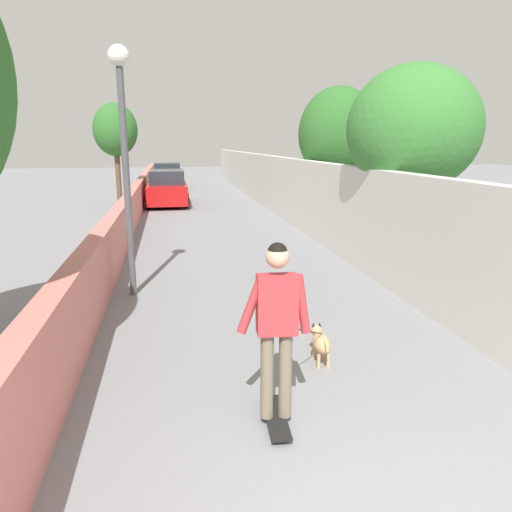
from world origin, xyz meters
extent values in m
plane|color=gray|center=(14.00, 0.00, 0.00)|extent=(80.00, 80.00, 0.00)
cube|color=#CC726B|center=(12.00, 2.73, 0.59)|extent=(48.00, 0.30, 1.17)
cube|color=silver|center=(12.00, -2.73, 1.10)|extent=(48.00, 0.30, 2.21)
cylinder|color=brown|center=(7.50, -3.62, 1.09)|extent=(0.21, 0.21, 2.18)
ellipsoid|color=#387A33|center=(7.50, -3.62, 3.01)|extent=(2.75, 2.75, 2.63)
cylinder|color=#473523|center=(13.00, -3.97, 1.11)|extent=(0.22, 0.22, 2.23)
ellipsoid|color=#2D6628|center=(13.00, -3.97, 3.00)|extent=(2.58, 2.58, 2.97)
cylinder|color=brown|center=(19.00, 3.58, 1.35)|extent=(0.22, 0.22, 2.71)
ellipsoid|color=#2D6628|center=(19.00, 3.58, 3.25)|extent=(1.81, 1.81, 2.16)
cylinder|color=#4C4C51|center=(6.63, 2.18, 1.99)|extent=(0.12, 0.12, 3.98)
sphere|color=silver|center=(6.63, 2.18, 4.13)|extent=(0.36, 0.36, 0.36)
cube|color=black|center=(2.12, 0.48, 0.07)|extent=(0.81, 0.25, 0.02)
cylinder|color=beige|center=(2.41, 0.54, 0.03)|extent=(0.06, 0.03, 0.06)
cylinder|color=beige|center=(2.40, 0.40, 0.03)|extent=(0.06, 0.03, 0.06)
cylinder|color=beige|center=(1.85, 0.57, 0.03)|extent=(0.06, 0.03, 0.06)
cylinder|color=beige|center=(1.84, 0.43, 0.03)|extent=(0.06, 0.03, 0.06)
cylinder|color=#726651|center=(2.13, 0.57, 0.53)|extent=(0.14, 0.14, 0.89)
cylinder|color=#726651|center=(2.12, 0.39, 0.53)|extent=(0.14, 0.14, 0.89)
cube|color=#B23338|center=(2.12, 0.48, 1.25)|extent=(0.24, 0.39, 0.57)
cylinder|color=#B23338|center=(2.14, 0.72, 1.27)|extent=(0.11, 0.29, 0.58)
cylinder|color=#B23338|center=(2.11, 0.24, 1.25)|extent=(0.10, 0.18, 0.59)
sphere|color=tan|center=(2.12, 0.48, 1.72)|extent=(0.22, 0.22, 0.22)
sphere|color=black|center=(2.12, 0.48, 1.76)|extent=(0.19, 0.19, 0.19)
ellipsoid|color=tan|center=(3.32, -0.37, 0.27)|extent=(0.43, 0.25, 0.22)
sphere|color=tan|center=(3.59, -0.38, 0.34)|extent=(0.15, 0.15, 0.15)
cone|color=black|center=(3.59, -0.34, 0.42)|extent=(0.05, 0.05, 0.06)
cone|color=black|center=(3.58, -0.42, 0.42)|extent=(0.05, 0.05, 0.06)
cylinder|color=tan|center=(3.46, -0.32, 0.09)|extent=(0.04, 0.04, 0.18)
cylinder|color=tan|center=(3.45, -0.44, 0.09)|extent=(0.04, 0.04, 0.18)
cylinder|color=tan|center=(3.19, -0.30, 0.09)|extent=(0.04, 0.04, 0.18)
cylinder|color=tan|center=(3.18, -0.42, 0.09)|extent=(0.04, 0.04, 0.18)
cylinder|color=tan|center=(3.06, -0.35, 0.35)|extent=(0.14, 0.04, 0.13)
cylinder|color=black|center=(2.72, 0.06, 0.73)|extent=(1.21, 0.86, 0.66)
cube|color=#B71414|center=(19.74, 1.58, 0.56)|extent=(4.22, 1.70, 0.80)
cube|color=#262B33|center=(19.74, 1.58, 1.24)|extent=(2.20, 1.50, 0.60)
cylinder|color=black|center=(21.05, 2.37, 0.32)|extent=(0.64, 0.22, 0.64)
cylinder|color=black|center=(21.05, 0.79, 0.32)|extent=(0.64, 0.22, 0.64)
cylinder|color=black|center=(18.43, 2.37, 0.32)|extent=(0.64, 0.22, 0.64)
cylinder|color=black|center=(18.43, 0.79, 0.32)|extent=(0.64, 0.22, 0.64)
cube|color=#336B38|center=(27.70, 1.58, 0.56)|extent=(4.01, 1.70, 0.80)
cube|color=#262B33|center=(27.70, 1.58, 1.24)|extent=(2.08, 1.50, 0.60)
cylinder|color=black|center=(28.94, 2.37, 0.32)|extent=(0.64, 0.22, 0.64)
cylinder|color=black|center=(28.94, 0.79, 0.32)|extent=(0.64, 0.22, 0.64)
cylinder|color=black|center=(26.46, 2.37, 0.32)|extent=(0.64, 0.22, 0.64)
cylinder|color=black|center=(26.46, 0.79, 0.32)|extent=(0.64, 0.22, 0.64)
camera|label=1|loc=(-1.99, 1.42, 2.74)|focal=33.22mm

